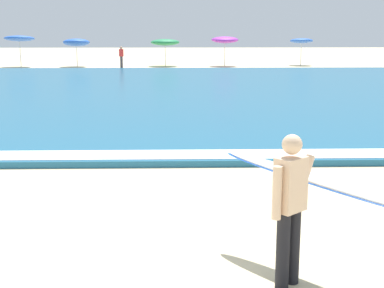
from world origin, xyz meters
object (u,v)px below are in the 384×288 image
at_px(surfer_with_board, 304,192).
at_px(beach_umbrella_1, 76,42).
at_px(beach_umbrella_3, 225,40).
at_px(beach_umbrella_2, 165,42).
at_px(beach_umbrella_0, 19,38).
at_px(beachgoer_near_row_left, 121,56).
at_px(beach_umbrella_4, 301,41).

bearing_deg(surfer_with_board, beach_umbrella_1, 104.03).
bearing_deg(beach_umbrella_3, surfer_with_board, -93.57).
bearing_deg(beach_umbrella_2, beach_umbrella_0, -176.29).
distance_m(surfer_with_board, beachgoer_near_row_left, 35.72).
relative_size(beach_umbrella_0, beach_umbrella_1, 1.11).
distance_m(beach_umbrella_2, beachgoer_near_row_left, 3.89).
height_order(beach_umbrella_3, beachgoer_near_row_left, beach_umbrella_3).
bearing_deg(beach_umbrella_0, beach_umbrella_1, 3.28).
height_order(beach_umbrella_0, beach_umbrella_3, beach_umbrella_0).
distance_m(beach_umbrella_0, beach_umbrella_1, 4.28).
height_order(beach_umbrella_1, beach_umbrella_3, beach_umbrella_3).
height_order(beach_umbrella_0, beachgoer_near_row_left, beach_umbrella_0).
bearing_deg(beachgoer_near_row_left, beach_umbrella_0, 171.43).
bearing_deg(surfer_with_board, beach_umbrella_2, 93.63).
bearing_deg(beach_umbrella_2, beach_umbrella_1, -176.02).
bearing_deg(beachgoer_near_row_left, beach_umbrella_2, 30.30).
xyz_separation_m(beach_umbrella_0, beach_umbrella_3, (15.75, 0.66, -0.12)).
bearing_deg(beachgoer_near_row_left, beach_umbrella_1, 158.23).
relative_size(surfer_with_board, beach_umbrella_2, 1.04).
xyz_separation_m(beach_umbrella_2, beach_umbrella_4, (10.87, 0.71, 0.09)).
bearing_deg(beach_umbrella_4, surfer_with_board, -102.67).
xyz_separation_m(surfer_with_board, beachgoer_near_row_left, (-5.61, 35.28, -0.19)).
xyz_separation_m(surfer_with_board, beach_umbrella_1, (-9.17, 36.70, 0.80)).
relative_size(surfer_with_board, beach_umbrella_1, 1.07).
distance_m(beach_umbrella_3, beachgoer_near_row_left, 8.22).
bearing_deg(beach_umbrella_0, beach_umbrella_2, 3.71).
relative_size(beach_umbrella_1, beach_umbrella_2, 0.97).
distance_m(beach_umbrella_1, beach_umbrella_3, 11.50).
bearing_deg(beach_umbrella_1, beach_umbrella_4, 3.82).
bearing_deg(beach_umbrella_1, beach_umbrella_2, 3.98).
xyz_separation_m(beach_umbrella_0, beachgoer_near_row_left, (7.83, -1.18, -1.30)).
bearing_deg(beach_umbrella_4, beach_umbrella_0, -176.29).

